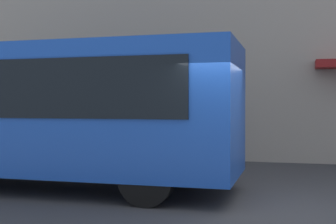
% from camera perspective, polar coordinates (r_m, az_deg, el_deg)
% --- Properties ---
extents(ground_plane, '(60.00, 60.00, 0.00)m').
position_cam_1_polar(ground_plane, '(8.21, 10.99, -11.75)').
color(ground_plane, '#38383A').
extents(red_bus, '(9.05, 2.54, 3.08)m').
position_cam_1_polar(red_bus, '(10.21, -17.15, 0.23)').
color(red_bus, '#1947AD').
rests_on(red_bus, ground_plane).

